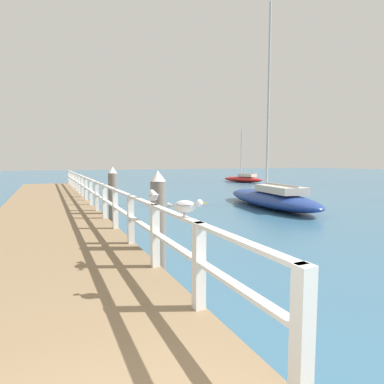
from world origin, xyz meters
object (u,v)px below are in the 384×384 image
(boat_1, at_px, (243,179))
(seagull_background, at_px, (153,196))
(seagull_foreground, at_px, (186,206))
(dock_piling_near, at_px, (158,221))
(dock_piling_far, at_px, (113,197))
(boat_0, at_px, (271,197))

(boat_1, bearing_deg, seagull_background, -142.48)
(seagull_foreground, bearing_deg, seagull_background, -144.17)
(seagull_background, distance_m, boat_1, 27.81)
(seagull_foreground, bearing_deg, boat_1, -179.01)
(dock_piling_near, distance_m, dock_piling_far, 4.51)
(boat_0, height_order, boat_1, boat_0)
(dock_piling_near, relative_size, boat_0, 0.21)
(boat_1, bearing_deg, seagull_foreground, -140.99)
(dock_piling_near, relative_size, seagull_foreground, 4.60)
(dock_piling_near, bearing_deg, boat_0, 39.68)
(boat_0, relative_size, boat_1, 1.75)
(boat_0, xyz_separation_m, boat_1, (8.58, 15.38, -0.08))
(seagull_foreground, relative_size, boat_0, 0.05)
(dock_piling_near, relative_size, dock_piling_far, 1.00)
(seagull_background, bearing_deg, seagull_foreground, -80.02)
(dock_piling_far, xyz_separation_m, seagull_background, (-0.38, -5.43, 0.58))
(dock_piling_far, xyz_separation_m, seagull_foreground, (-0.37, -6.69, 0.58))
(dock_piling_far, bearing_deg, dock_piling_near, -90.00)
(seagull_background, xyz_separation_m, boat_0, (7.78, 7.07, -1.11))
(dock_piling_near, bearing_deg, dock_piling_far, 90.00)
(dock_piling_far, distance_m, seagull_background, 5.48)
(boat_0, bearing_deg, boat_1, 69.36)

